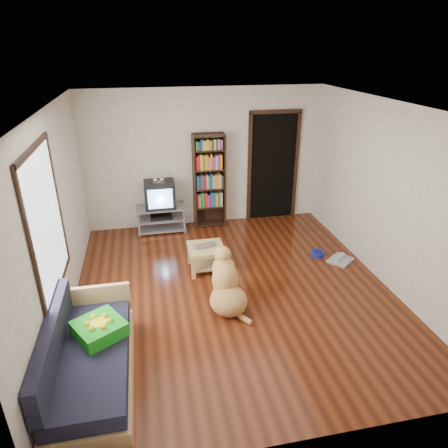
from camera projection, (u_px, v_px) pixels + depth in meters
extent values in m
plane|color=#5C240F|center=(233.00, 290.00, 5.85)|extent=(5.00, 5.00, 0.00)
plane|color=white|center=(236.00, 107.00, 4.77)|extent=(5.00, 5.00, 0.00)
plane|color=silver|center=(205.00, 159.00, 7.54)|extent=(4.50, 0.00, 4.50)
plane|color=silver|center=(307.00, 327.00, 3.08)|extent=(4.50, 0.00, 4.50)
plane|color=silver|center=(56.00, 221.00, 4.90)|extent=(0.00, 5.00, 5.00)
plane|color=silver|center=(387.00, 196.00, 5.72)|extent=(0.00, 5.00, 5.00)
cube|color=#1E971B|center=(99.00, 329.00, 4.29)|extent=(0.65, 0.65, 0.16)
imported|color=silver|center=(206.00, 247.00, 6.18)|extent=(0.38, 0.29, 0.03)
cylinder|color=navy|center=(318.00, 253.00, 6.77)|extent=(0.22, 0.22, 0.08)
cube|color=#A3A3A3|center=(340.00, 260.00, 6.61)|extent=(0.51, 0.50, 0.03)
cube|color=white|center=(46.00, 223.00, 4.37)|extent=(0.02, 1.30, 1.60)
cube|color=black|center=(32.00, 149.00, 4.03)|extent=(0.03, 1.42, 0.06)
cube|color=black|center=(60.00, 286.00, 4.71)|extent=(0.03, 1.42, 0.06)
cube|color=black|center=(32.00, 253.00, 3.75)|extent=(0.03, 0.06, 1.70)
cube|color=black|center=(58.00, 200.00, 5.00)|extent=(0.03, 0.06, 1.70)
cube|color=black|center=(273.00, 168.00, 7.87)|extent=(0.90, 0.02, 2.10)
cube|color=black|center=(249.00, 169.00, 7.77)|extent=(0.07, 0.05, 2.14)
cube|color=black|center=(296.00, 166.00, 7.95)|extent=(0.07, 0.05, 2.14)
cube|color=black|center=(276.00, 112.00, 7.41)|extent=(1.03, 0.05, 0.07)
cube|color=#99999E|center=(160.00, 207.00, 7.49)|extent=(0.90, 0.45, 0.04)
cube|color=#99999E|center=(161.00, 219.00, 7.58)|extent=(0.86, 0.42, 0.03)
cube|color=#99999E|center=(162.00, 228.00, 7.66)|extent=(0.90, 0.45, 0.04)
cylinder|color=#99999E|center=(139.00, 225.00, 7.33)|extent=(0.04, 0.04, 0.50)
cylinder|color=#99999E|center=(184.00, 221.00, 7.48)|extent=(0.04, 0.04, 0.50)
cylinder|color=#99999E|center=(139.00, 216.00, 7.69)|extent=(0.04, 0.04, 0.50)
cylinder|color=#99999E|center=(182.00, 213.00, 7.84)|extent=(0.04, 0.04, 0.50)
cube|color=black|center=(161.00, 216.00, 7.56)|extent=(0.40, 0.30, 0.07)
cube|color=black|center=(160.00, 194.00, 7.38)|extent=(0.55, 0.48, 0.48)
cube|color=black|center=(159.00, 191.00, 7.56)|extent=(0.40, 0.14, 0.36)
cube|color=#8CBFF2|center=(160.00, 199.00, 7.16)|extent=(0.44, 0.02, 0.36)
cube|color=silver|center=(159.00, 182.00, 7.23)|extent=(0.20, 0.07, 0.02)
sphere|color=silver|center=(155.00, 180.00, 7.20)|extent=(0.09, 0.09, 0.09)
sphere|color=silver|center=(162.00, 180.00, 7.22)|extent=(0.09, 0.09, 0.09)
cube|color=black|center=(194.00, 182.00, 7.52)|extent=(0.03, 0.30, 1.80)
cube|color=black|center=(224.00, 180.00, 7.62)|extent=(0.03, 0.30, 1.80)
cube|color=black|center=(208.00, 179.00, 7.69)|extent=(0.60, 0.02, 1.80)
cube|color=black|center=(210.00, 223.00, 7.93)|extent=(0.56, 0.28, 0.02)
cube|color=black|center=(210.00, 206.00, 7.78)|extent=(0.56, 0.28, 0.03)
cube|color=black|center=(209.00, 188.00, 7.62)|extent=(0.56, 0.28, 0.02)
cube|color=black|center=(209.00, 169.00, 7.47)|extent=(0.56, 0.28, 0.02)
cube|color=black|center=(209.00, 150.00, 7.31)|extent=(0.56, 0.28, 0.02)
cube|color=black|center=(208.00, 135.00, 7.21)|extent=(0.56, 0.28, 0.02)
cube|color=tan|center=(94.00, 374.00, 4.22)|extent=(0.80, 1.80, 0.22)
cube|color=#1E1E2D|center=(92.00, 358.00, 4.13)|extent=(0.74, 1.74, 0.18)
cube|color=#1E1E2D|center=(52.00, 342.00, 3.95)|extent=(0.12, 1.74, 0.40)
cube|color=tan|center=(96.00, 297.00, 4.82)|extent=(0.80, 0.06, 0.30)
cube|color=tan|center=(206.00, 249.00, 6.23)|extent=(0.55, 0.55, 0.06)
cube|color=tan|center=(206.00, 264.00, 6.34)|extent=(0.45, 0.45, 0.03)
cube|color=tan|center=(193.00, 269.00, 6.06)|extent=(0.06, 0.06, 0.34)
cube|color=tan|center=(224.00, 266.00, 6.14)|extent=(0.06, 0.06, 0.34)
cube|color=tan|center=(190.00, 254.00, 6.47)|extent=(0.06, 0.06, 0.34)
cube|color=#DABF70|center=(218.00, 251.00, 6.56)|extent=(0.06, 0.06, 0.34)
ellipsoid|color=#B78D46|center=(229.00, 301.00, 5.34)|extent=(0.52, 0.56, 0.37)
ellipsoid|color=#D7A452|center=(225.00, 280.00, 5.43)|extent=(0.37, 0.41, 0.49)
ellipsoid|color=#BF8849|center=(224.00, 268.00, 5.47)|extent=(0.33, 0.30, 0.35)
ellipsoid|color=#C8834D|center=(223.00, 254.00, 5.44)|extent=(0.24, 0.26, 0.22)
ellipsoid|color=#C9814D|center=(221.00, 252.00, 5.56)|extent=(0.10, 0.19, 0.09)
sphere|color=black|center=(219.00, 249.00, 5.64)|extent=(0.04, 0.04, 0.04)
ellipsoid|color=#C0884A|center=(217.00, 257.00, 5.39)|extent=(0.06, 0.08, 0.15)
ellipsoid|color=#BA8D47|center=(229.00, 255.00, 5.43)|extent=(0.06, 0.08, 0.15)
cylinder|color=tan|center=(217.00, 282.00, 5.66)|extent=(0.08, 0.12, 0.41)
cylinder|color=tan|center=(227.00, 281.00, 5.69)|extent=(0.08, 0.12, 0.41)
sphere|color=#BA7D47|center=(216.00, 291.00, 5.77)|extent=(0.10, 0.10, 0.10)
sphere|color=tan|center=(226.00, 290.00, 5.81)|extent=(0.10, 0.10, 0.10)
cylinder|color=#C47C4B|center=(241.00, 317.00, 5.22)|extent=(0.24, 0.34, 0.08)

